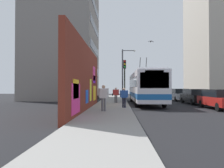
% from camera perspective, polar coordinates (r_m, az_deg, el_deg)
% --- Properties ---
extents(ground_plane, '(80.00, 80.00, 0.00)m').
position_cam_1_polar(ground_plane, '(20.03, 4.52, -5.91)').
color(ground_plane, black).
extents(sidewalk_slab, '(48.00, 3.20, 0.15)m').
position_cam_1_polar(sidewalk_slab, '(20.01, -0.08, -5.70)').
color(sidewalk_slab, gray).
rests_on(sidewalk_slab, ground_plane).
extents(graffiti_wall, '(13.30, 0.32, 4.82)m').
position_cam_1_polar(graffiti_wall, '(15.79, -6.99, 1.50)').
color(graffiti_wall, maroon).
rests_on(graffiti_wall, ground_plane).
extents(building_far_left, '(12.36, 9.26, 17.40)m').
position_cam_1_polar(building_far_left, '(33.77, -12.57, 10.96)').
color(building_far_left, gray).
rests_on(building_far_left, ground_plane).
extents(building_far_right, '(12.47, 9.48, 21.45)m').
position_cam_1_polar(building_far_right, '(42.71, 27.22, 11.28)').
color(building_far_right, '#B2A899').
rests_on(building_far_right, ground_plane).
extents(city_bus, '(12.17, 2.65, 5.07)m').
position_cam_1_polar(city_bus, '(22.55, 8.80, -0.70)').
color(city_bus, silver).
rests_on(city_bus, ground_plane).
extents(parked_car_red, '(4.75, 1.74, 1.58)m').
position_cam_1_polar(parked_car_red, '(18.93, 26.65, -3.56)').
color(parked_car_red, '#B21E19').
rests_on(parked_car_red, ground_plane).
extents(parked_car_black, '(4.78, 1.79, 1.58)m').
position_cam_1_polar(parked_car_black, '(23.91, 21.25, -3.04)').
color(parked_car_black, black).
rests_on(parked_car_black, ground_plane).
extents(parked_car_silver, '(4.23, 1.92, 1.58)m').
position_cam_1_polar(parked_car_silver, '(29.17, 17.66, -2.69)').
color(parked_car_silver, '#B7B7BC').
rests_on(parked_car_silver, ground_plane).
extents(pedestrian_near_wall, '(0.23, 0.77, 1.74)m').
position_cam_1_polar(pedestrian_near_wall, '(14.28, -2.31, -3.14)').
color(pedestrian_near_wall, '#595960').
rests_on(pedestrian_near_wall, sidewalk_slab).
extents(pedestrian_midblock, '(0.22, 0.72, 1.59)m').
position_cam_1_polar(pedestrian_midblock, '(22.29, 1.02, -2.65)').
color(pedestrian_midblock, '#595960').
rests_on(pedestrian_midblock, sidewalk_slab).
extents(pedestrian_at_curb, '(0.22, 0.64, 1.55)m').
position_cam_1_polar(pedestrian_at_curb, '(16.82, 3.24, -3.26)').
color(pedestrian_at_curb, '#1E1E2D').
rests_on(pedestrian_at_curb, sidewalk_slab).
extents(traffic_light, '(0.49, 0.28, 4.35)m').
position_cam_1_polar(traffic_light, '(21.33, 3.40, 2.64)').
color(traffic_light, '#2D382D').
rests_on(traffic_light, sidewalk_slab).
extents(street_lamp, '(0.44, 1.84, 6.69)m').
position_cam_1_polar(street_lamp, '(28.51, 3.24, 3.59)').
color(street_lamp, '#4C4C51').
rests_on(street_lamp, sidewalk_slab).
extents(flying_pigeons, '(0.32, 0.54, 0.16)m').
position_cam_1_polar(flying_pigeons, '(20.75, 10.32, 11.14)').
color(flying_pigeons, gray).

